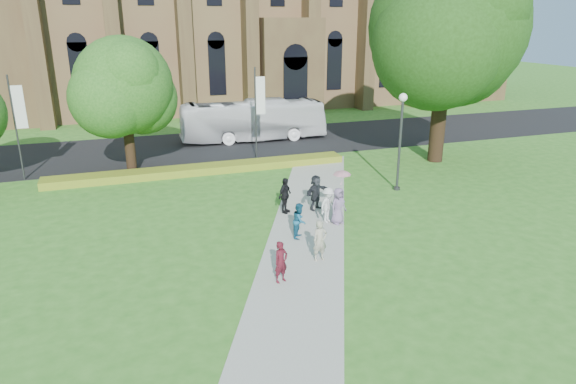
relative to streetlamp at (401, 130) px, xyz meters
name	(u,v)px	position (x,y,z in m)	size (l,w,h in m)	color
ground	(314,259)	(-7.50, -6.50, -3.30)	(160.00, 160.00, 0.00)	#316E21
road	(213,146)	(-7.50, 13.50, -3.29)	(160.00, 10.00, 0.02)	black
footpath	(304,249)	(-7.50, -5.50, -3.28)	(3.20, 30.00, 0.04)	#B2B2A8
flower_hedge	(202,169)	(-9.50, 6.70, -3.07)	(18.00, 1.40, 0.45)	#AA9D22
streetlamp	(401,130)	(0.00, 0.00, 0.00)	(0.44, 0.44, 5.24)	#38383D
large_tree	(447,28)	(5.50, 4.50, 5.07)	(9.60, 9.60, 13.20)	#332114
street_tree_1	(124,86)	(-13.50, 8.00, 1.93)	(5.60, 5.60, 8.05)	#332114
banner_pole_0	(257,108)	(-5.39, 8.70, 0.09)	(0.70, 0.10, 6.00)	#38383D
banner_pole_1	(17,122)	(-19.39, 8.70, 0.09)	(0.70, 0.10, 6.00)	#38383D
tour_coach	(253,120)	(-4.18, 14.19, -1.74)	(2.58, 11.02, 3.07)	white
pedestrian_0	(281,262)	(-9.28, -7.83, -2.50)	(0.55, 0.36, 1.52)	#4C111C
pedestrian_1	(300,220)	(-7.31, -4.39, -2.49)	(0.74, 0.58, 1.52)	#185578
pedestrian_2	(328,205)	(-5.47, -3.18, -2.44)	(1.06, 0.61, 1.64)	silver
pedestrian_3	(285,195)	(-6.95, -1.42, -2.39)	(1.01, 0.42, 1.73)	black
pedestrian_4	(338,206)	(-5.10, -3.47, -2.42)	(0.82, 0.53, 1.67)	slate
pedestrian_5	(316,192)	(-5.38, -1.46, -2.39)	(1.60, 0.51, 1.72)	#25272C
pedestrian_6	(320,241)	(-7.33, -6.70, -2.45)	(0.59, 0.39, 1.62)	#9C9782
parasol	(342,180)	(-4.92, -3.37, -1.24)	(0.77, 0.77, 0.68)	#C88D9F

